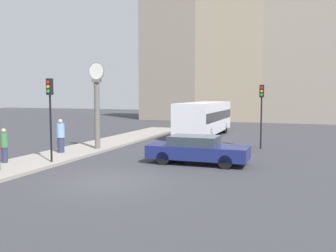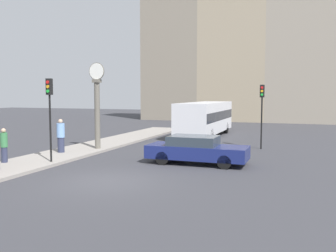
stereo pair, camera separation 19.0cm
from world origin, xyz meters
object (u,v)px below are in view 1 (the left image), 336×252
street_clock (97,106)px  pedestrian_blue_stripe (61,136)px  sedan_car (197,150)px  pedestrian_green_hoodie (4,146)px  traffic_light_near (50,103)px  bus_distant (204,117)px  traffic_light_far (262,103)px

street_clock → pedestrian_blue_stripe: 2.78m
sedan_car → pedestrian_green_hoodie: 9.02m
traffic_light_near → street_clock: 4.55m
traffic_light_near → street_clock: (-0.17, 4.54, -0.29)m
bus_distant → traffic_light_near: bearing=-105.5°
traffic_light_far → pedestrian_blue_stripe: 11.85m
sedan_car → pedestrian_green_hoodie: bearing=-157.5°
street_clock → bus_distant: bearing=66.7°
traffic_light_far → pedestrian_green_hoodie: 14.41m
pedestrian_blue_stripe → sedan_car: bearing=-0.0°
traffic_light_near → traffic_light_far: size_ratio=1.01×
bus_distant → traffic_light_far: traffic_light_far is taller
sedan_car → street_clock: size_ratio=0.95×
traffic_light_far → pedestrian_blue_stripe: traffic_light_far is taller
pedestrian_blue_stripe → pedestrian_green_hoodie: 3.52m
traffic_light_far → bus_distant: bearing=132.0°
bus_distant → traffic_light_far: bearing=-48.0°
traffic_light_far → pedestrian_blue_stripe: bearing=-149.1°
bus_distant → pedestrian_green_hoodie: bus_distant is taller
traffic_light_far → pedestrian_blue_stripe: (-10.06, -6.02, -1.73)m
sedan_car → bus_distant: 11.73m
traffic_light_far → traffic_light_near: bearing=-135.6°
bus_distant → pedestrian_green_hoodie: bearing=-111.4°
pedestrian_blue_stripe → pedestrian_green_hoodie: (-0.64, -3.46, -0.10)m
sedan_car → traffic_light_far: 6.80m
pedestrian_blue_stripe → street_clock: bearing=60.4°
traffic_light_far → street_clock: (-8.94, -4.04, -0.14)m
bus_distant → pedestrian_green_hoodie: (-5.83, -14.88, -0.59)m
pedestrian_blue_stripe → traffic_light_near: bearing=-63.1°
traffic_light_far → pedestrian_blue_stripe: size_ratio=2.12×
pedestrian_green_hoodie → street_clock: bearing=72.0°
bus_distant → traffic_light_far: 7.39m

